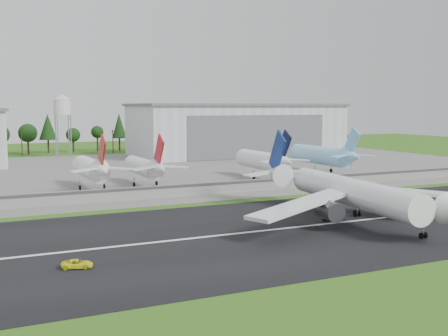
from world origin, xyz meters
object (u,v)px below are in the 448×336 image
parked_jet_navy (265,160)px  parked_jet_skyblue (326,155)px  parked_jet_red_b (147,167)px  parked_jet_red_a (93,169)px  main_airliner (354,199)px  ground_vehicle (77,264)px

parked_jet_navy → parked_jet_skyblue: 27.89m
parked_jet_red_b → parked_jet_navy: parked_jet_navy is taller
parked_jet_red_a → parked_jet_red_b: size_ratio=1.00×
parked_jet_red_b → parked_jet_navy: 40.34m
parked_jet_red_b → parked_jet_navy: bearing=0.1°
main_airliner → parked_jet_red_b: (-23.66, 66.96, 1.08)m
parked_jet_red_b → ground_vehicle: bearing=-114.4°
main_airliner → parked_jet_red_b: size_ratio=1.89×
parked_jet_navy → parked_jet_red_b: bearing=-179.9°
main_airliner → parked_jet_red_a: bearing=-53.0°
main_airliner → parked_jet_skyblue: size_ratio=1.59×
parked_jet_red_a → parked_jet_navy: size_ratio=1.00×
main_airliner → parked_jet_navy: size_ratio=1.89×
parked_jet_navy → parked_jet_skyblue: size_ratio=0.84×
parked_jet_navy → ground_vehicle: bearing=-134.4°
ground_vehicle → parked_jet_navy: 107.55m
ground_vehicle → parked_jet_red_b: (34.80, 76.69, 5.23)m
main_airliner → parked_jet_red_a: size_ratio=1.89×
parked_jet_red_a → parked_jet_navy: parked_jet_navy is taller
main_airliner → parked_jet_red_b: main_airliner is taller
ground_vehicle → parked_jet_skyblue: 131.31m
parked_jet_red_a → ground_vehicle: bearing=-103.9°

